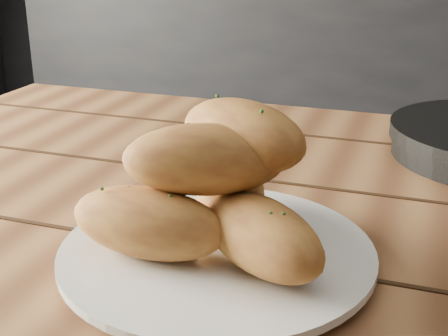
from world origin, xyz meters
TOP-DOWN VIEW (x-y plane):
  - table at (-0.13, 0.18)m, footprint 1.43×0.93m
  - plate at (-0.23, 0.06)m, footprint 0.30×0.30m
  - bread_rolls at (-0.23, 0.07)m, footprint 0.26×0.23m

SIDE VIEW (x-z plane):
  - table at x=-0.13m, z-range 0.28..1.03m
  - plate at x=-0.23m, z-range 0.75..0.77m
  - bread_rolls at x=-0.23m, z-range 0.76..0.89m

